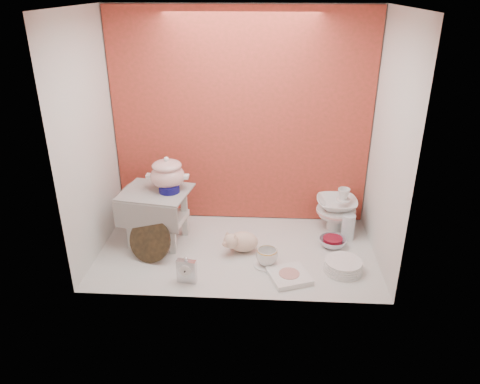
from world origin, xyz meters
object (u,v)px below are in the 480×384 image
object	(u,v)px
floral_platter	(143,204)
plush_pig	(243,241)
step_stool	(158,216)
dinner_plate_stack	(343,266)
blue_white_vase	(157,206)
crystal_bowl	(333,242)
mantel_clock	(187,270)
soup_tureen	(167,173)
gold_rim_teacup	(267,257)
porcelain_tower	(336,209)

from	to	relation	value
floral_platter	plush_pig	size ratio (longest dim) A/B	1.42
step_stool	dinner_plate_stack	bearing A→B (deg)	-4.17
blue_white_vase	plush_pig	bearing A→B (deg)	-29.26
floral_platter	crystal_bowl	bearing A→B (deg)	-8.88
step_stool	crystal_bowl	xyz separation A→B (m)	(1.18, -0.00, -0.16)
floral_platter	mantel_clock	world-z (taller)	floral_platter
blue_white_vase	soup_tureen	bearing A→B (deg)	-56.19
mantel_clock	crystal_bowl	distance (m)	1.02
gold_rim_teacup	dinner_plate_stack	bearing A→B (deg)	-4.11
plush_pig	gold_rim_teacup	world-z (taller)	plush_pig
mantel_clock	porcelain_tower	size ratio (longest dim) A/B	0.52
step_stool	blue_white_vase	size ratio (longest dim) A/B	1.65
dinner_plate_stack	plush_pig	bearing A→B (deg)	162.91
soup_tureen	crystal_bowl	bearing A→B (deg)	-2.31
dinner_plate_stack	blue_white_vase	bearing A→B (deg)	156.42
step_stool	blue_white_vase	xyz separation A→B (m)	(-0.07, 0.26, -0.06)
floral_platter	gold_rim_teacup	bearing A→B (deg)	-27.67
step_stool	blue_white_vase	bearing A→B (deg)	114.57
soup_tureen	floral_platter	bearing A→B (deg)	144.40
floral_platter	gold_rim_teacup	size ratio (longest dim) A/B	2.68
step_stool	dinner_plate_stack	world-z (taller)	step_stool
plush_pig	porcelain_tower	world-z (taller)	porcelain_tower
floral_platter	crystal_bowl	xyz separation A→B (m)	(1.33, -0.21, -0.15)
gold_rim_teacup	crystal_bowl	xyz separation A→B (m)	(0.44, 0.26, -0.04)
soup_tureen	dinner_plate_stack	size ratio (longest dim) A/B	1.10
plush_pig	porcelain_tower	distance (m)	0.73
soup_tureen	blue_white_vase	xyz separation A→B (m)	(-0.15, 0.22, -0.36)
soup_tureen	mantel_clock	xyz separation A→B (m)	(0.19, -0.50, -0.40)
blue_white_vase	mantel_clock	distance (m)	0.80
soup_tureen	plush_pig	xyz separation A→B (m)	(0.50, -0.14, -0.41)
blue_white_vase	plush_pig	xyz separation A→B (m)	(0.65, -0.36, -0.06)
soup_tureen	plush_pig	distance (m)	0.67
blue_white_vase	dinner_plate_stack	size ratio (longest dim) A/B	1.08
floral_platter	blue_white_vase	size ratio (longest dim) A/B	1.37
mantel_clock	gold_rim_teacup	size ratio (longest dim) A/B	1.27
blue_white_vase	mantel_clock	size ratio (longest dim) A/B	1.55
blue_white_vase	gold_rim_teacup	distance (m)	0.96
plush_pig	dinner_plate_stack	size ratio (longest dim) A/B	1.04
soup_tureen	mantel_clock	size ratio (longest dim) A/B	1.59
floral_platter	soup_tureen	bearing A→B (deg)	-35.60
dinner_plate_stack	porcelain_tower	xyz separation A→B (m)	(0.02, 0.53, 0.12)
crystal_bowl	blue_white_vase	bearing A→B (deg)	168.03
blue_white_vase	porcelain_tower	xyz separation A→B (m)	(1.29, -0.03, 0.03)
floral_platter	gold_rim_teacup	world-z (taller)	floral_platter
soup_tureen	blue_white_vase	bearing A→B (deg)	123.81
mantel_clock	gold_rim_teacup	bearing A→B (deg)	32.67
soup_tureen	crystal_bowl	size ratio (longest dim) A/B	1.47
step_stool	gold_rim_teacup	bearing A→B (deg)	-9.90
mantel_clock	plush_pig	bearing A→B (deg)	58.45
dinner_plate_stack	porcelain_tower	size ratio (longest dim) A/B	0.75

